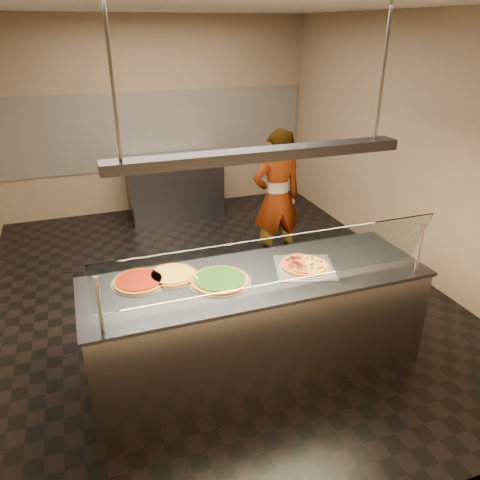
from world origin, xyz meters
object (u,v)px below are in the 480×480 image
object	(u,v)px
pizza_cheese	(172,274)
worker	(277,199)
half_pizza_pepperoni	(294,266)
serving_counter	(256,322)
half_pizza_sausage	(315,263)
sneeze_guard	(275,262)
perforated_tray	(304,267)
pizza_spatula	(201,277)
pizza_tomato	(139,281)
prep_table	(175,187)
pizza_spinach	(219,280)
heat_lamp_housing	(259,155)

from	to	relation	value
pizza_cheese	worker	xyz separation A→B (m)	(1.66, 1.61, -0.08)
half_pizza_pepperoni	worker	world-z (taller)	worker
serving_counter	pizza_cheese	size ratio (longest dim) A/B	6.71
half_pizza_sausage	pizza_cheese	size ratio (longest dim) A/B	1.05
sneeze_guard	perforated_tray	world-z (taller)	sneeze_guard
serving_counter	pizza_spatula	world-z (taller)	pizza_spatula
pizza_tomato	prep_table	bearing A→B (deg)	73.73
pizza_tomato	prep_table	size ratio (longest dim) A/B	0.30
half_pizza_pepperoni	pizza_spinach	size ratio (longest dim) A/B	0.89
sneeze_guard	pizza_spinach	world-z (taller)	sneeze_guard
half_pizza_pepperoni	pizza_spatula	world-z (taller)	half_pizza_pepperoni
sneeze_guard	prep_table	xyz separation A→B (m)	(0.15, 4.30, -0.76)
prep_table	half_pizza_sausage	bearing A→B (deg)	-84.55
pizza_cheese	pizza_spatula	bearing A→B (deg)	-34.97
serving_counter	prep_table	bearing A→B (deg)	87.78
perforated_tray	pizza_cheese	distance (m)	1.12
worker	heat_lamp_housing	size ratio (longest dim) A/B	0.75
pizza_spatula	worker	distance (m)	2.28
pizza_cheese	serving_counter	bearing A→B (deg)	-19.06
sneeze_guard	serving_counter	bearing A→B (deg)	90.00
sneeze_guard	pizza_spatula	world-z (taller)	sneeze_guard
pizza_spinach	pizza_spatula	bearing A→B (deg)	149.86
half_pizza_pepperoni	pizza_spatula	bearing A→B (deg)	173.20
sneeze_guard	pizza_cheese	distance (m)	0.92
serving_counter	pizza_spinach	world-z (taller)	pizza_spinach
serving_counter	perforated_tray	xyz separation A→B (m)	(0.43, -0.01, 0.47)
prep_table	perforated_tray	bearing A→B (deg)	-86.00
serving_counter	pizza_spinach	size ratio (longest dim) A/B	5.71
sneeze_guard	half_pizza_pepperoni	xyz separation A→B (m)	(0.33, 0.33, -0.26)
sneeze_guard	prep_table	bearing A→B (deg)	87.96
serving_counter	half_pizza_pepperoni	world-z (taller)	half_pizza_pepperoni
pizza_tomato	pizza_spinach	bearing A→B (deg)	-19.00
pizza_tomato	heat_lamp_housing	xyz separation A→B (m)	(0.94, -0.22, 1.01)
half_pizza_pepperoni	heat_lamp_housing	xyz separation A→B (m)	(-0.33, 0.01, 0.99)
perforated_tray	pizza_spinach	world-z (taller)	pizza_spinach
half_pizza_pepperoni	worker	xyz separation A→B (m)	(0.66, 1.85, -0.10)
pizza_spinach	worker	size ratio (longest dim) A/B	0.29
half_pizza_sausage	pizza_tomato	bearing A→B (deg)	171.12
half_pizza_sausage	prep_table	distance (m)	4.02
perforated_tray	pizza_spatula	xyz separation A→B (m)	(-0.89, 0.10, 0.02)
pizza_tomato	heat_lamp_housing	size ratio (longest dim) A/B	0.20
pizza_spinach	pizza_cheese	distance (m)	0.41
pizza_spatula	half_pizza_sausage	bearing A→B (deg)	-5.59
prep_table	worker	size ratio (longest dim) A/B	0.86
half_pizza_sausage	pizza_cheese	world-z (taller)	half_pizza_sausage
perforated_tray	half_pizza_sausage	xyz separation A→B (m)	(0.10, -0.00, 0.02)
pizza_spatula	worker	bearing A→B (deg)	50.42
half_pizza_pepperoni	pizza_tomato	xyz separation A→B (m)	(-1.27, 0.23, -0.02)
pizza_spatula	pizza_tomato	bearing A→B (deg)	164.50
pizza_spinach	heat_lamp_housing	world-z (taller)	heat_lamp_housing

